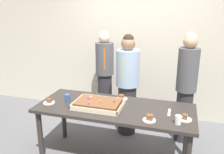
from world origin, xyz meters
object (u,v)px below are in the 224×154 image
at_px(cake_server_utensil, 169,112).
at_px(person_striped_tie_right, 186,86).
at_px(sheet_cake, 98,104).
at_px(plated_slice_far_left, 49,102).
at_px(person_serving_front, 105,74).
at_px(plated_slice_near_left, 150,119).
at_px(party_table, 115,113).
at_px(person_green_shirt_behind, 127,84).
at_px(plated_slice_near_right, 122,98).
at_px(drink_cup_nearest, 67,98).
at_px(plated_slice_far_right, 185,118).
at_px(drink_cup_middle, 178,120).

relative_size(cake_server_utensil, person_striped_tie_right, 0.12).
height_order(sheet_cake, plated_slice_far_left, sheet_cake).
relative_size(person_serving_front, person_striped_tie_right, 0.97).
xyz_separation_m(plated_slice_near_left, cake_server_utensil, (0.20, 0.27, -0.02)).
height_order(party_table, plated_slice_near_left, plated_slice_near_left).
bearing_deg(plated_slice_near_left, person_green_shirt_behind, 116.17).
height_order(party_table, sheet_cake, sheet_cake).
xyz_separation_m(sheet_cake, plated_slice_near_right, (0.23, 0.32, -0.01)).
xyz_separation_m(plated_slice_near_left, person_striped_tie_right, (0.39, 1.03, 0.08)).
distance_m(party_table, person_serving_front, 1.27).
bearing_deg(cake_server_utensil, drink_cup_nearest, -178.32).
distance_m(plated_slice_far_right, drink_cup_nearest, 1.54).
distance_m(plated_slice_near_right, drink_cup_middle, 0.92).
bearing_deg(drink_cup_middle, person_striped_tie_right, 85.57).
height_order(plated_slice_near_left, drink_cup_middle, drink_cup_middle).
distance_m(sheet_cake, plated_slice_far_left, 0.67).
bearing_deg(plated_slice_near_left, plated_slice_far_right, 19.25).
relative_size(party_table, person_striped_tie_right, 1.20).
distance_m(plated_slice_near_left, person_serving_front, 1.71).
relative_size(person_serving_front, person_green_shirt_behind, 1.00).
bearing_deg(plated_slice_near_left, sheet_cake, 164.11).
bearing_deg(party_table, plated_slice_far_right, -7.13).
relative_size(plated_slice_near_right, plated_slice_far_right, 1.00).
bearing_deg(plated_slice_far_right, plated_slice_far_left, -178.97).
xyz_separation_m(plated_slice_near_right, plated_slice_far_left, (-0.89, -0.41, -0.00)).
height_order(plated_slice_far_left, plated_slice_far_right, plated_slice_far_right).
relative_size(plated_slice_far_right, person_striped_tie_right, 0.09).
xyz_separation_m(drink_cup_nearest, person_green_shirt_behind, (0.65, 0.78, 0.00)).
distance_m(party_table, drink_cup_nearest, 0.68).
bearing_deg(plated_slice_near_left, person_striped_tie_right, 69.35).
xyz_separation_m(plated_slice_near_left, plated_slice_far_right, (0.39, 0.13, -0.00)).
height_order(cake_server_utensil, person_striped_tie_right, person_striped_tie_right).
relative_size(plated_slice_near_left, person_striped_tie_right, 0.09).
bearing_deg(sheet_cake, cake_server_utensil, 4.79).
bearing_deg(person_green_shirt_behind, drink_cup_nearest, -26.76).
bearing_deg(drink_cup_nearest, sheet_cake, -4.32).
bearing_deg(sheet_cake, plated_slice_near_left, -15.89).
relative_size(party_table, plated_slice_far_right, 13.45).
relative_size(drink_cup_middle, person_striped_tie_right, 0.06).
bearing_deg(party_table, cake_server_utensil, 2.21).
xyz_separation_m(plated_slice_near_left, drink_cup_nearest, (-1.15, 0.23, 0.03)).
height_order(plated_slice_near_right, person_striped_tie_right, person_striped_tie_right).
distance_m(sheet_cake, plated_slice_far_right, 1.07).
bearing_deg(person_serving_front, sheet_cake, -0.02).
height_order(plated_slice_far_right, person_striped_tie_right, person_striped_tie_right).
height_order(drink_cup_nearest, person_striped_tie_right, person_striped_tie_right).
xyz_separation_m(cake_server_utensil, person_striped_tie_right, (0.19, 0.77, 0.10)).
height_order(plated_slice_near_right, cake_server_utensil, plated_slice_near_right).
height_order(plated_slice_near_right, person_green_shirt_behind, person_green_shirt_behind).
xyz_separation_m(party_table, person_green_shirt_behind, (-0.01, 0.76, 0.15)).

